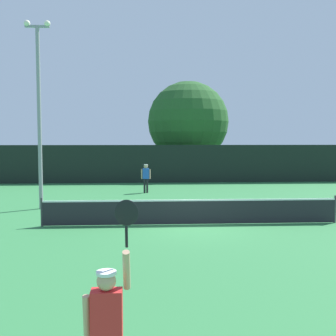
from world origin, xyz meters
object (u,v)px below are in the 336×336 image
Objects in this scene: player_serving at (108,316)px; tennis_ball at (130,222)px; large_tree at (188,122)px; parked_car_near at (133,166)px; light_pole at (39,103)px; player_receiving at (146,175)px.

player_serving reaches higher than tennis_ball.
tennis_ball is at bearing -102.82° from large_tree.
tennis_ball is 20.87m from parked_car_near.
parked_car_near is (-0.53, 31.70, -0.34)m from player_serving.
tennis_ball is 0.01× the size of light_pole.
large_tree reaches higher than player_receiving.
player_serving reaches higher than parked_car_near.
light_pole reaches higher than large_tree.
light_pole is at bearing -119.27° from large_tree.
light_pole is 17.35m from large_tree.
player_receiving is (0.54, 19.69, -0.06)m from player_serving.
large_tree is at bearing -110.08° from player_receiving.
player_serving is at bearing -97.97° from large_tree.
player_receiving is at bearing 85.77° from tennis_ball.
player_receiving is at bearing -85.23° from parked_car_near.
player_serving is 37.21× the size of tennis_ball.
player_receiving is at bearing 88.43° from player_serving.
large_tree is 1.90× the size of parked_car_near.
player_receiving is 0.41× the size of parked_car_near.
large_tree reaches higher than tennis_ball.
large_tree is 6.44m from parked_car_near.
parked_car_near is at bearing 91.13° from tennis_ball.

